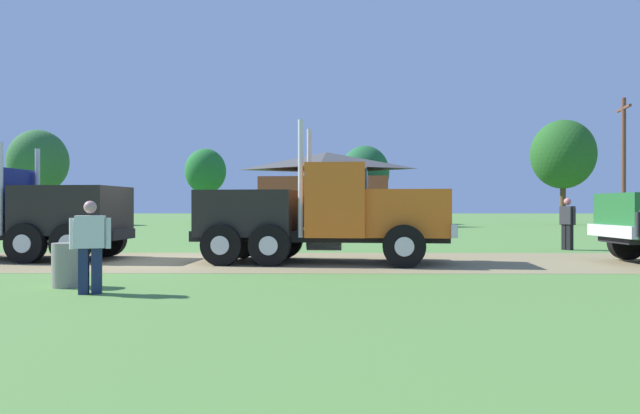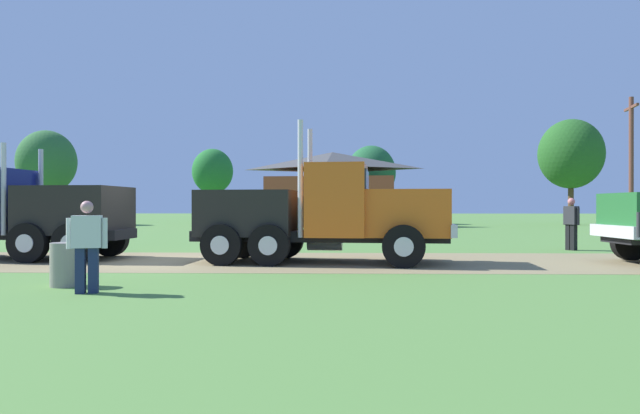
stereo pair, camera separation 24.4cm
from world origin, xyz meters
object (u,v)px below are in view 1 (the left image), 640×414
at_px(shed_building, 326,190).
at_px(utility_pole_near, 624,161).
at_px(truck_foreground_white, 322,215).
at_px(steel_barrel, 67,265).
at_px(visitor_by_barrel, 90,243).
at_px(visitor_far_side, 567,222).
at_px(truck_near_left, 12,214).

xyz_separation_m(shed_building, utility_pole_near, (17.17, -10.18, 1.42)).
xyz_separation_m(truck_foreground_white, steel_barrel, (-4.80, -4.72, -0.87)).
distance_m(visitor_by_barrel, utility_pole_near, 31.54).
xyz_separation_m(visitor_by_barrel, visitor_far_side, (12.55, 9.97, 0.11)).
bearing_deg(utility_pole_near, truck_near_left, -147.59).
height_order(shed_building, utility_pole_near, utility_pole_near).
height_order(steel_barrel, shed_building, shed_building).
xyz_separation_m(visitor_by_barrel, utility_pole_near, (21.34, 23.00, 3.25)).
xyz_separation_m(steel_barrel, shed_building, (4.96, 32.36, 2.30)).
bearing_deg(visitor_far_side, steel_barrel, -145.58).
height_order(visitor_far_side, shed_building, shed_building).
relative_size(visitor_by_barrel, steel_barrel, 1.95).
relative_size(steel_barrel, utility_pole_near, 0.11).
xyz_separation_m(truck_foreground_white, visitor_far_side, (8.55, 4.43, -0.30)).
relative_size(truck_near_left, steel_barrel, 8.40).
height_order(truck_near_left, shed_building, shed_building).
xyz_separation_m(truck_near_left, visitor_by_barrel, (4.91, -6.34, -0.41)).
distance_m(visitor_by_barrel, visitor_far_side, 16.03).
bearing_deg(truck_near_left, utility_pole_near, 32.41).
relative_size(truck_foreground_white, visitor_far_side, 3.92).
relative_size(shed_building, utility_pole_near, 1.34).
bearing_deg(truck_near_left, visitor_far_side, 11.74).
height_order(truck_near_left, utility_pole_near, utility_pole_near).
bearing_deg(shed_building, steel_barrel, -98.72).
xyz_separation_m(steel_barrel, utility_pole_near, (22.14, 22.18, 3.72)).
relative_size(visitor_far_side, shed_building, 0.17).
distance_m(truck_near_left, steel_barrel, 6.94).
bearing_deg(steel_barrel, utility_pole_near, 45.05).
bearing_deg(utility_pole_near, steel_barrel, -134.95).
xyz_separation_m(truck_foreground_white, truck_near_left, (-8.91, 0.80, 0.00)).
distance_m(visitor_far_side, shed_building, 24.74).
xyz_separation_m(visitor_by_barrel, shed_building, (4.17, 33.18, 1.83)).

